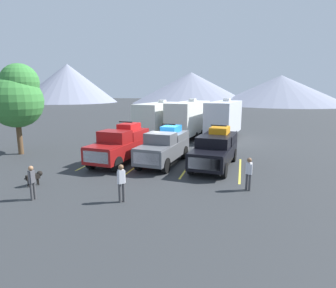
{
  "coord_description": "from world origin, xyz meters",
  "views": [
    {
      "loc": [
        4.81,
        -18.05,
        4.94
      ],
      "look_at": [
        0.0,
        0.28,
        1.2
      ],
      "focal_mm": 30.07,
      "sensor_mm": 36.0,
      "label": 1
    }
  ],
  "objects_px": {
    "pickup_truck_c": "(215,148)",
    "pickup_truck_a": "(121,144)",
    "camper_trailer_b": "(189,117)",
    "person_c": "(249,172)",
    "dog": "(35,176)",
    "pickup_truck_b": "(165,146)",
    "camper_trailer_a": "(158,118)",
    "person_a": "(32,180)",
    "camper_trailer_c": "(224,118)",
    "person_b": "(121,181)"
  },
  "relations": [
    {
      "from": "pickup_truck_b",
      "to": "dog",
      "type": "height_order",
      "value": "pickup_truck_b"
    },
    {
      "from": "camper_trailer_c",
      "to": "person_b",
      "type": "height_order",
      "value": "camper_trailer_c"
    },
    {
      "from": "camper_trailer_b",
      "to": "dog",
      "type": "distance_m",
      "value": 17.11
    },
    {
      "from": "person_a",
      "to": "camper_trailer_b",
      "type": "bearing_deg",
      "value": 78.16
    },
    {
      "from": "camper_trailer_b",
      "to": "person_b",
      "type": "relative_size",
      "value": 5.1
    },
    {
      "from": "pickup_truck_c",
      "to": "person_b",
      "type": "bearing_deg",
      "value": -116.19
    },
    {
      "from": "pickup_truck_b",
      "to": "camper_trailer_b",
      "type": "distance_m",
      "value": 10.4
    },
    {
      "from": "camper_trailer_b",
      "to": "person_a",
      "type": "relative_size",
      "value": 5.55
    },
    {
      "from": "person_a",
      "to": "dog",
      "type": "distance_m",
      "value": 2.13
    },
    {
      "from": "pickup_truck_b",
      "to": "camper_trailer_b",
      "type": "xyz_separation_m",
      "value": [
        -0.31,
        10.36,
        0.87
      ]
    },
    {
      "from": "camper_trailer_a",
      "to": "person_a",
      "type": "xyz_separation_m",
      "value": [
        -0.66,
        -17.58,
        -1.08
      ]
    },
    {
      "from": "pickup_truck_a",
      "to": "person_b",
      "type": "distance_m",
      "value": 6.95
    },
    {
      "from": "person_c",
      "to": "camper_trailer_c",
      "type": "bearing_deg",
      "value": 98.44
    },
    {
      "from": "pickup_truck_a",
      "to": "person_a",
      "type": "distance_m",
      "value": 7.19
    },
    {
      "from": "pickup_truck_a",
      "to": "person_a",
      "type": "relative_size",
      "value": 3.51
    },
    {
      "from": "camper_trailer_c",
      "to": "person_b",
      "type": "relative_size",
      "value": 4.78
    },
    {
      "from": "pickup_truck_a",
      "to": "camper_trailer_b",
      "type": "distance_m",
      "value": 11.2
    },
    {
      "from": "camper_trailer_c",
      "to": "person_a",
      "type": "relative_size",
      "value": 5.2
    },
    {
      "from": "pickup_truck_c",
      "to": "pickup_truck_a",
      "type": "bearing_deg",
      "value": -174.14
    },
    {
      "from": "pickup_truck_c",
      "to": "person_c",
      "type": "xyz_separation_m",
      "value": [
        1.99,
        -4.03,
        -0.22
      ]
    },
    {
      "from": "pickup_truck_a",
      "to": "person_b",
      "type": "relative_size",
      "value": 3.23
    },
    {
      "from": "person_c",
      "to": "dog",
      "type": "height_order",
      "value": "person_c"
    },
    {
      "from": "pickup_truck_a",
      "to": "pickup_truck_c",
      "type": "distance_m",
      "value": 6.32
    },
    {
      "from": "pickup_truck_c",
      "to": "dog",
      "type": "xyz_separation_m",
      "value": [
        -8.68,
        -6.07,
        -0.69
      ]
    },
    {
      "from": "pickup_truck_b",
      "to": "camper_trailer_c",
      "type": "height_order",
      "value": "camper_trailer_c"
    },
    {
      "from": "person_b",
      "to": "person_c",
      "type": "xyz_separation_m",
      "value": [
        5.42,
        2.94,
        -0.04
      ]
    },
    {
      "from": "pickup_truck_a",
      "to": "person_c",
      "type": "height_order",
      "value": "pickup_truck_a"
    },
    {
      "from": "camper_trailer_b",
      "to": "person_c",
      "type": "bearing_deg",
      "value": -68.36
    },
    {
      "from": "pickup_truck_b",
      "to": "pickup_truck_c",
      "type": "bearing_deg",
      "value": 2.53
    },
    {
      "from": "camper_trailer_b",
      "to": "pickup_truck_c",
      "type": "bearing_deg",
      "value": -70.31
    },
    {
      "from": "pickup_truck_b",
      "to": "dog",
      "type": "xyz_separation_m",
      "value": [
        -5.33,
        -5.92,
        -0.71
      ]
    },
    {
      "from": "person_b",
      "to": "person_a",
      "type": "bearing_deg",
      "value": -169.18
    },
    {
      "from": "camper_trailer_b",
      "to": "dog",
      "type": "relative_size",
      "value": 10.15
    },
    {
      "from": "camper_trailer_c",
      "to": "person_a",
      "type": "height_order",
      "value": "camper_trailer_c"
    },
    {
      "from": "dog",
      "to": "pickup_truck_b",
      "type": "bearing_deg",
      "value": 48.0
    },
    {
      "from": "camper_trailer_c",
      "to": "camper_trailer_a",
      "type": "bearing_deg",
      "value": -173.79
    },
    {
      "from": "pickup_truck_b",
      "to": "dog",
      "type": "bearing_deg",
      "value": -132.0
    },
    {
      "from": "pickup_truck_c",
      "to": "dog",
      "type": "distance_m",
      "value": 10.61
    },
    {
      "from": "pickup_truck_b",
      "to": "camper_trailer_a",
      "type": "height_order",
      "value": "camper_trailer_a"
    },
    {
      "from": "camper_trailer_c",
      "to": "pickup_truck_b",
      "type": "bearing_deg",
      "value": -106.51
    },
    {
      "from": "pickup_truck_c",
      "to": "person_a",
      "type": "relative_size",
      "value": 3.77
    },
    {
      "from": "pickup_truck_b",
      "to": "person_c",
      "type": "bearing_deg",
      "value": -36.02
    },
    {
      "from": "pickup_truck_a",
      "to": "camper_trailer_c",
      "type": "distance_m",
      "value": 12.8
    },
    {
      "from": "pickup_truck_c",
      "to": "person_a",
      "type": "xyz_separation_m",
      "value": [
        -7.42,
        -7.73,
        -0.26
      ]
    },
    {
      "from": "camper_trailer_b",
      "to": "person_b",
      "type": "xyz_separation_m",
      "value": [
        0.23,
        -17.18,
        -1.08
      ]
    },
    {
      "from": "pickup_truck_c",
      "to": "person_c",
      "type": "bearing_deg",
      "value": -63.68
    },
    {
      "from": "pickup_truck_a",
      "to": "person_a",
      "type": "height_order",
      "value": "pickup_truck_a"
    },
    {
      "from": "camper_trailer_a",
      "to": "camper_trailer_b",
      "type": "bearing_deg",
      "value": 6.62
    },
    {
      "from": "person_b",
      "to": "camper_trailer_b",
      "type": "bearing_deg",
      "value": 90.75
    },
    {
      "from": "pickup_truck_c",
      "to": "person_b",
      "type": "xyz_separation_m",
      "value": [
        -3.43,
        -6.97,
        -0.19
      ]
    }
  ]
}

